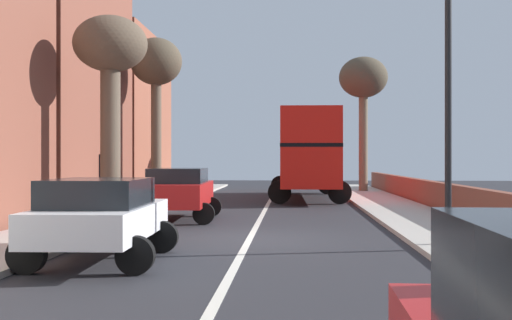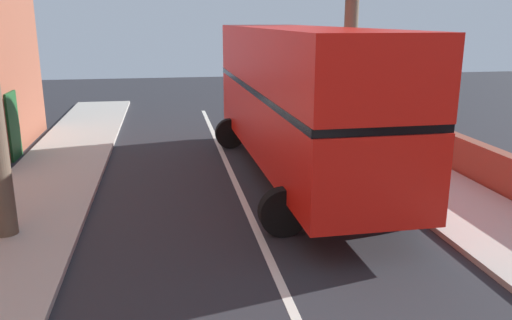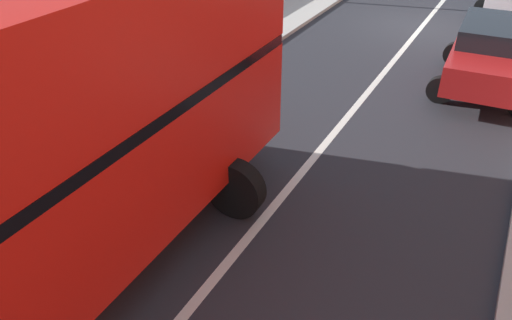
{
  "view_description": "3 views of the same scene",
  "coord_description": "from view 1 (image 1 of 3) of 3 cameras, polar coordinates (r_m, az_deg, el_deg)",
  "views": [
    {
      "loc": [
        1.01,
        -15.12,
        1.9
      ],
      "look_at": [
        -0.51,
        11.6,
        1.88
      ],
      "focal_mm": 44.32,
      "sensor_mm": 36.0,
      "label": 1
    },
    {
      "loc": [
        -1.75,
        2.22,
        4.27
      ],
      "look_at": [
        0.19,
        13.31,
        1.21
      ],
      "focal_mm": 36.53,
      "sensor_mm": 36.0,
      "label": 2
    },
    {
      "loc": [
        -2.92,
        17.5,
        5.2
      ],
      "look_at": [
        0.31,
        11.45,
        0.88
      ],
      "focal_mm": 34.92,
      "sensor_mm": 36.0,
      "label": 3
    }
  ],
  "objects": [
    {
      "name": "ground_plane",
      "position": [
        15.28,
        -0.56,
        -7.09
      ],
      "size": [
        84.0,
        84.0,
        0.0
      ],
      "primitive_type": "plane",
      "color": "#28282D"
    },
    {
      "name": "road_centre_line",
      "position": [
        15.28,
        -0.56,
        -7.08
      ],
      "size": [
        0.16,
        54.0,
        0.01
      ],
      "primitive_type": "cube",
      "color": "silver",
      "rests_on": "ground"
    },
    {
      "name": "sidewalk_left",
      "position": [
        16.34,
        -18.09,
        -6.42
      ],
      "size": [
        2.6,
        60.0,
        0.12
      ],
      "primitive_type": "cube",
      "color": "#B2ADA3",
      "rests_on": "ground"
    },
    {
      "name": "sidewalk_right",
      "position": [
        15.73,
        17.68,
        -6.67
      ],
      "size": [
        2.6,
        60.0,
        0.12
      ],
      "primitive_type": "cube",
      "color": "#B2ADA3",
      "rests_on": "ground"
    },
    {
      "name": "double_decker_bus",
      "position": [
        30.8,
        4.54,
        0.9
      ],
      "size": [
        3.69,
        11.2,
        4.06
      ],
      "color": "red",
      "rests_on": "ground"
    },
    {
      "name": "parked_car_white_left_0",
      "position": [
        11.98,
        -13.84,
        -4.78
      ],
      "size": [
        2.52,
        4.05,
        1.55
      ],
      "color": "silver",
      "rests_on": "ground"
    },
    {
      "name": "parked_car_red_left_3",
      "position": [
        19.83,
        -6.94,
        -2.73
      ],
      "size": [
        2.54,
        4.42,
        1.63
      ],
      "color": "#AD1919",
      "rests_on": "ground"
    },
    {
      "name": "street_tree_right_1",
      "position": [
        36.6,
        9.66,
        6.94
      ],
      "size": [
        2.75,
        2.75,
        7.61
      ],
      "color": "brown",
      "rests_on": "sidewalk_right"
    },
    {
      "name": "street_tree_left_2",
      "position": [
        20.3,
        -13.01,
        8.81
      ],
      "size": [
        2.29,
        2.29,
        6.23
      ],
      "color": "brown",
      "rests_on": "sidewalk_left"
    },
    {
      "name": "street_tree_left_4",
      "position": [
        28.65,
        -9.0,
        8.13
      ],
      "size": [
        2.29,
        2.29,
        7.18
      ],
      "color": "brown",
      "rests_on": "sidewalk_left"
    },
    {
      "name": "lamppost_right",
      "position": [
        14.02,
        16.96,
        7.86
      ],
      "size": [
        0.32,
        0.32,
        6.31
      ],
      "color": "black",
      "rests_on": "sidewalk_right"
    }
  ]
}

